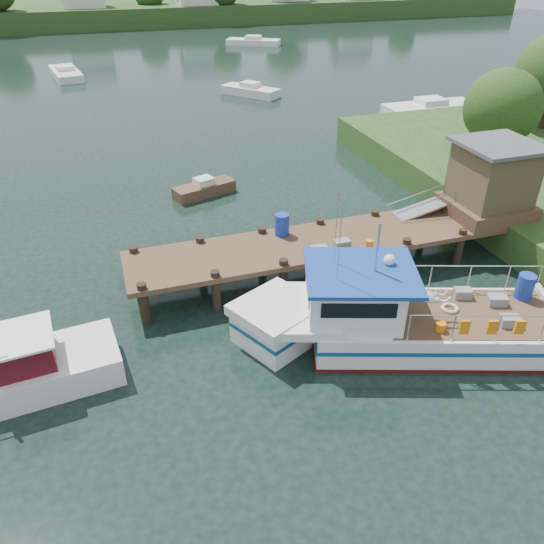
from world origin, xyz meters
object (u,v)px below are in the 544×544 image
object	(u,v)px
dock	(437,203)
moored_c	(430,108)
moored_b	(250,91)
lobster_boat	(392,319)
moored_far	(253,42)
moored_rowboat	(204,189)
moored_d	(66,73)

from	to	relation	value
dock	moored_c	xyz separation A→B (m)	(11.95, 18.72, -1.82)
moored_b	moored_c	size ratio (longest dim) A/B	0.69
lobster_boat	moored_far	world-z (taller)	lobster_boat
lobster_boat	dock	bearing A→B (deg)	65.37
dock	moored_rowboat	distance (m)	11.94
moored_far	lobster_boat	bearing A→B (deg)	-88.57
moored_rowboat	moored_far	bearing A→B (deg)	82.48
moored_b	moored_d	world-z (taller)	moored_d
lobster_boat	moored_b	xyz separation A→B (m)	(4.95, 33.27, -0.52)
moored_rowboat	moored_c	size ratio (longest dim) A/B	0.47
dock	moored_b	bearing A→B (deg)	89.24
dock	lobster_boat	distance (m)	6.79
dock	moored_rowboat	size ratio (longest dim) A/B	4.86
moored_far	moored_c	bearing A→B (deg)	-70.10
moored_far	moored_b	xyz separation A→B (m)	(-7.75, -25.26, -0.01)
moored_c	dock	bearing A→B (deg)	-112.01
moored_rowboat	moored_b	distance (m)	21.23
moored_rowboat	lobster_boat	bearing A→B (deg)	-64.61
moored_rowboat	moored_d	xyz separation A→B (m)	(-6.86, 32.08, 0.07)
dock	moored_b	size ratio (longest dim) A/B	3.30
dock	moored_rowboat	bearing A→B (deg)	131.51
moored_b	moored_rowboat	bearing A→B (deg)	-97.56
moored_rowboat	moored_d	world-z (taller)	moored_d
moored_d	dock	bearing A→B (deg)	-49.43
moored_rowboat	moored_far	distance (m)	47.59
moored_b	moored_c	distance (m)	15.09
lobster_boat	moored_b	world-z (taller)	lobster_boat
lobster_boat	moored_c	size ratio (longest dim) A/B	1.45
lobster_boat	moored_rowboat	size ratio (longest dim) A/B	3.09
moored_far	moored_c	size ratio (longest dim) A/B	0.96
moored_rowboat	moored_c	distance (m)	22.10
moored_c	moored_d	bearing A→B (deg)	150.71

